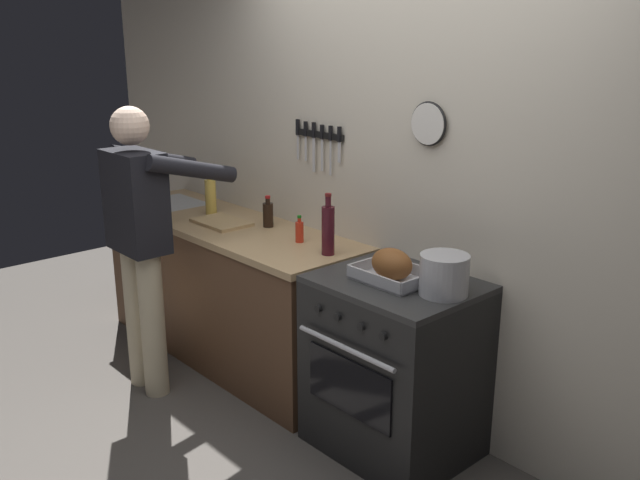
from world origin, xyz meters
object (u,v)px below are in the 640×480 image
at_px(bottle_hot_sauce, 299,231).
at_px(bottle_soy_sauce, 268,214).
at_px(bottle_wine_red, 328,229).
at_px(bottle_cooking_oil, 211,196).
at_px(person_cook, 142,233).
at_px(stock_pot, 444,275).
at_px(stove, 394,366).
at_px(roasting_pan, 392,267).
at_px(cutting_board, 221,222).

bearing_deg(bottle_hot_sauce, bottle_soy_sauce, 169.93).
bearing_deg(bottle_wine_red, bottle_hot_sauce, 173.04).
bearing_deg(bottle_cooking_oil, bottle_wine_red, -0.69).
distance_m(person_cook, stock_pot, 1.75).
bearing_deg(stock_pot, stove, -175.17).
bearing_deg(bottle_hot_sauce, person_cook, -131.62).
height_order(roasting_pan, cutting_board, roasting_pan).
bearing_deg(person_cook, bottle_cooking_oil, 37.19).
bearing_deg(bottle_hot_sauce, bottle_wine_red, -6.96).
relative_size(roasting_pan, bottle_soy_sauce, 1.83).
distance_m(person_cook, bottle_soy_sauce, 0.76).
xyz_separation_m(stove, bottle_cooking_oil, (-1.66, 0.05, 0.57)).
height_order(roasting_pan, bottle_soy_sauce, bottle_soy_sauce).
height_order(bottle_hot_sauce, bottle_cooking_oil, bottle_cooking_oil).
relative_size(stove, person_cook, 0.54).
height_order(cutting_board, bottle_wine_red, bottle_wine_red).
bearing_deg(bottle_soy_sauce, cutting_board, -144.63).
height_order(stove, bottle_wine_red, bottle_wine_red).
bearing_deg(person_cook, bottle_wine_red, -39.85).
relative_size(stock_pot, bottle_hot_sauce, 1.45).
bearing_deg(person_cook, bottle_soy_sauce, -2.58).
bearing_deg(cutting_board, bottle_cooking_oil, 160.14).
bearing_deg(bottle_cooking_oil, stove, -1.57).
relative_size(bottle_soy_sauce, bottle_wine_red, 0.58).
relative_size(person_cook, bottle_wine_red, 5.01).
relative_size(stove, roasting_pan, 2.56).
xyz_separation_m(person_cook, roasting_pan, (1.37, 0.57, 0.02)).
relative_size(stove, cutting_board, 2.50).
relative_size(cutting_board, bottle_wine_red, 1.09).
relative_size(person_cook, roasting_pan, 4.72).
distance_m(stove, cutting_board, 1.49).
height_order(cutting_board, bottle_cooking_oil, bottle_cooking_oil).
height_order(cutting_board, bottle_soy_sauce, bottle_soy_sauce).
xyz_separation_m(person_cook, bottle_hot_sauce, (0.59, 0.66, 0.01)).
bearing_deg(cutting_board, bottle_soy_sauce, 35.37).
bearing_deg(stove, stock_pot, 4.83).
distance_m(stove, person_cook, 1.59).
xyz_separation_m(stove, bottle_wine_red, (-0.52, 0.03, 0.59)).
bearing_deg(stock_pot, bottle_wine_red, 179.26).
relative_size(bottle_cooking_oil, bottle_wine_red, 0.87).
distance_m(stove, stock_pot, 0.60).
height_order(bottle_hot_sauce, bottle_wine_red, bottle_wine_red).
bearing_deg(roasting_pan, person_cook, -157.26).
bearing_deg(bottle_soy_sauce, stock_pot, -4.39).
xyz_separation_m(person_cook, bottle_soy_sauce, (0.22, 0.73, 0.03)).
bearing_deg(stove, bottle_soy_sauce, 173.59).
height_order(person_cook, bottle_soy_sauce, person_cook).
distance_m(cutting_board, bottle_soy_sauce, 0.31).
bearing_deg(bottle_cooking_oil, bottle_soy_sauce, 9.88).
bearing_deg(bottle_cooking_oil, person_cook, -66.84).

